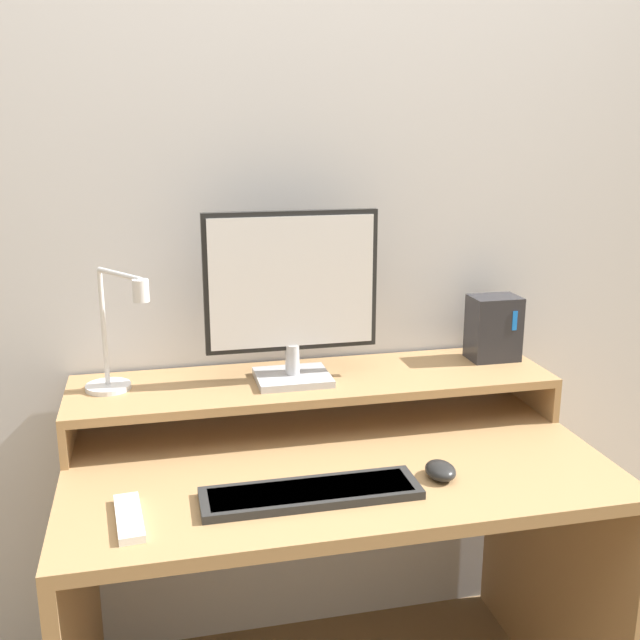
{
  "coord_description": "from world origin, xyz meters",
  "views": [
    {
      "loc": [
        -0.39,
        -1.2,
        1.48
      ],
      "look_at": [
        -0.02,
        0.4,
        1.05
      ],
      "focal_mm": 42.0,
      "sensor_mm": 36.0,
      "label": 1
    }
  ],
  "objects_px": {
    "router_dock": "(493,328)",
    "mouse": "(440,470)",
    "monitor": "(292,293)",
    "desk_lamp": "(116,347)",
    "keyboard": "(311,493)",
    "remote_control": "(129,518)"
  },
  "relations": [
    {
      "from": "keyboard",
      "to": "remote_control",
      "type": "bearing_deg",
      "value": -177.55
    },
    {
      "from": "desk_lamp",
      "to": "remote_control",
      "type": "height_order",
      "value": "desk_lamp"
    },
    {
      "from": "mouse",
      "to": "remote_control",
      "type": "bearing_deg",
      "value": -176.81
    },
    {
      "from": "monitor",
      "to": "desk_lamp",
      "type": "height_order",
      "value": "monitor"
    },
    {
      "from": "monitor",
      "to": "desk_lamp",
      "type": "xyz_separation_m",
      "value": [
        -0.43,
        0.0,
        -0.11
      ]
    },
    {
      "from": "desk_lamp",
      "to": "keyboard",
      "type": "bearing_deg",
      "value": -45.25
    },
    {
      "from": "mouse",
      "to": "monitor",
      "type": "bearing_deg",
      "value": 124.65
    },
    {
      "from": "router_dock",
      "to": "keyboard",
      "type": "xyz_separation_m",
      "value": [
        -0.61,
        -0.45,
        -0.2
      ]
    },
    {
      "from": "keyboard",
      "to": "mouse",
      "type": "bearing_deg",
      "value": 4.11
    },
    {
      "from": "monitor",
      "to": "router_dock",
      "type": "distance_m",
      "value": 0.59
    },
    {
      "from": "monitor",
      "to": "desk_lamp",
      "type": "bearing_deg",
      "value": 179.93
    },
    {
      "from": "desk_lamp",
      "to": "remote_control",
      "type": "distance_m",
      "value": 0.47
    },
    {
      "from": "router_dock",
      "to": "mouse",
      "type": "relative_size",
      "value": 2.08
    },
    {
      "from": "desk_lamp",
      "to": "keyboard",
      "type": "height_order",
      "value": "desk_lamp"
    },
    {
      "from": "router_dock",
      "to": "mouse",
      "type": "height_order",
      "value": "router_dock"
    },
    {
      "from": "keyboard",
      "to": "remote_control",
      "type": "distance_m",
      "value": 0.37
    },
    {
      "from": "desk_lamp",
      "to": "keyboard",
      "type": "distance_m",
      "value": 0.6
    },
    {
      "from": "router_dock",
      "to": "mouse",
      "type": "xyz_separation_m",
      "value": [
        -0.32,
        -0.42,
        -0.19
      ]
    },
    {
      "from": "monitor",
      "to": "remote_control",
      "type": "bearing_deg",
      "value": -134.76
    },
    {
      "from": "monitor",
      "to": "keyboard",
      "type": "relative_size",
      "value": 0.94
    },
    {
      "from": "remote_control",
      "to": "monitor",
      "type": "bearing_deg",
      "value": 45.24
    },
    {
      "from": "monitor",
      "to": "remote_control",
      "type": "distance_m",
      "value": 0.66
    }
  ]
}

